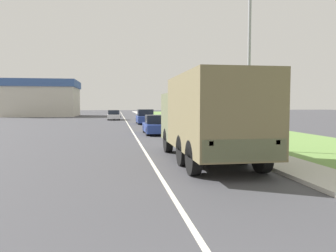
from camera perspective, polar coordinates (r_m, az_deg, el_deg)
ground_plane at (r=40.85m, az=-7.25°, el=0.73°), size 180.00×180.00×0.00m
lane_centre_stripe at (r=40.85m, az=-7.25°, el=0.74°), size 0.12×120.00×0.00m
sidewalk_right at (r=41.24m, az=-0.98°, el=0.87°), size 1.80×120.00×0.12m
grass_strip_right at (r=42.08m, az=4.96°, el=0.85°), size 7.00×120.00×0.02m
military_truck at (r=12.04m, az=7.10°, el=1.86°), size 2.46×7.26×3.12m
car_nearest_ahead at (r=23.55m, az=-1.78°, el=0.12°), size 1.92×3.99×1.37m
car_second_ahead at (r=36.19m, az=-3.97°, el=1.51°), size 1.85×4.26×1.60m
car_third_ahead at (r=46.38m, az=-9.43°, el=1.83°), size 1.71×4.24×1.36m
lamp_post at (r=15.58m, az=13.22°, el=11.67°), size 1.69×0.24×6.99m
building_distant at (r=64.76m, az=-20.94°, el=4.54°), size 12.64×11.09×6.55m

